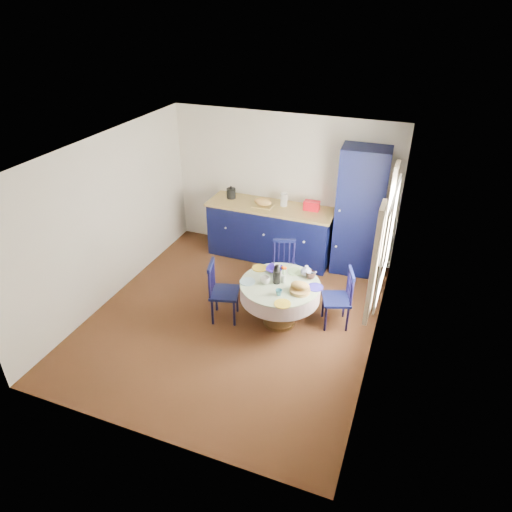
{
  "coord_description": "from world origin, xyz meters",
  "views": [
    {
      "loc": [
        2.23,
        -4.91,
        4.18
      ],
      "look_at": [
        0.28,
        0.2,
        1.0
      ],
      "focal_mm": 32.0,
      "sensor_mm": 36.0,
      "label": 1
    }
  ],
  "objects_px": {
    "pantry_cabinet": "(360,212)",
    "chair_far": "(284,267)",
    "cobalt_bowl": "(275,269)",
    "mug_b": "(279,292)",
    "mug_d": "(277,267)",
    "mug_a": "(265,280)",
    "chair_left": "(222,291)",
    "mug_c": "(311,275)",
    "dining_table": "(281,290)",
    "kitchen_counter": "(270,231)",
    "chair_right": "(339,298)"
  },
  "relations": [
    {
      "from": "kitchen_counter",
      "to": "mug_a",
      "type": "relative_size",
      "value": 16.84
    },
    {
      "from": "cobalt_bowl",
      "to": "dining_table",
      "type": "bearing_deg",
      "value": -55.17
    },
    {
      "from": "kitchen_counter",
      "to": "mug_a",
      "type": "bearing_deg",
      "value": -72.36
    },
    {
      "from": "chair_far",
      "to": "mug_d",
      "type": "relative_size",
      "value": 9.27
    },
    {
      "from": "dining_table",
      "to": "chair_right",
      "type": "bearing_deg",
      "value": 18.74
    },
    {
      "from": "kitchen_counter",
      "to": "mug_b",
      "type": "xyz_separation_m",
      "value": [
        0.84,
        -2.04,
        0.21
      ]
    },
    {
      "from": "mug_d",
      "to": "chair_right",
      "type": "bearing_deg",
      "value": -3.45
    },
    {
      "from": "pantry_cabinet",
      "to": "chair_far",
      "type": "bearing_deg",
      "value": -135.01
    },
    {
      "from": "chair_right",
      "to": "mug_d",
      "type": "height_order",
      "value": "chair_right"
    },
    {
      "from": "mug_b",
      "to": "mug_c",
      "type": "relative_size",
      "value": 0.66
    },
    {
      "from": "dining_table",
      "to": "cobalt_bowl",
      "type": "height_order",
      "value": "dining_table"
    },
    {
      "from": "chair_far",
      "to": "mug_c",
      "type": "height_order",
      "value": "chair_far"
    },
    {
      "from": "chair_far",
      "to": "mug_d",
      "type": "bearing_deg",
      "value": -102.54
    },
    {
      "from": "chair_far",
      "to": "kitchen_counter",
      "type": "bearing_deg",
      "value": 102.16
    },
    {
      "from": "kitchen_counter",
      "to": "dining_table",
      "type": "xyz_separation_m",
      "value": [
        0.78,
        -1.77,
        0.05
      ]
    },
    {
      "from": "mug_a",
      "to": "mug_c",
      "type": "distance_m",
      "value": 0.65
    },
    {
      "from": "mug_a",
      "to": "cobalt_bowl",
      "type": "relative_size",
      "value": 0.55
    },
    {
      "from": "mug_b",
      "to": "cobalt_bowl",
      "type": "relative_size",
      "value": 0.38
    },
    {
      "from": "pantry_cabinet",
      "to": "mug_a",
      "type": "relative_size",
      "value": 16.3
    },
    {
      "from": "dining_table",
      "to": "chair_left",
      "type": "relative_size",
      "value": 1.24
    },
    {
      "from": "pantry_cabinet",
      "to": "mug_b",
      "type": "distance_m",
      "value": 2.27
    },
    {
      "from": "dining_table",
      "to": "cobalt_bowl",
      "type": "relative_size",
      "value": 4.77
    },
    {
      "from": "chair_left",
      "to": "cobalt_bowl",
      "type": "distance_m",
      "value": 0.82
    },
    {
      "from": "chair_right",
      "to": "mug_a",
      "type": "bearing_deg",
      "value": -90.47
    },
    {
      "from": "kitchen_counter",
      "to": "cobalt_bowl",
      "type": "relative_size",
      "value": 9.23
    },
    {
      "from": "chair_left",
      "to": "mug_a",
      "type": "distance_m",
      "value": 0.68
    },
    {
      "from": "mug_b",
      "to": "mug_d",
      "type": "xyz_separation_m",
      "value": [
        -0.22,
        0.6,
        0.0
      ]
    },
    {
      "from": "mug_a",
      "to": "chair_left",
      "type": "bearing_deg",
      "value": -169.74
    },
    {
      "from": "dining_table",
      "to": "mug_a",
      "type": "distance_m",
      "value": 0.28
    },
    {
      "from": "chair_left",
      "to": "mug_d",
      "type": "xyz_separation_m",
      "value": [
        0.66,
        0.51,
        0.25
      ]
    },
    {
      "from": "kitchen_counter",
      "to": "chair_left",
      "type": "distance_m",
      "value": 1.96
    },
    {
      "from": "chair_far",
      "to": "cobalt_bowl",
      "type": "bearing_deg",
      "value": -105.76
    },
    {
      "from": "chair_left",
      "to": "mug_d",
      "type": "height_order",
      "value": "chair_left"
    },
    {
      "from": "dining_table",
      "to": "mug_a",
      "type": "height_order",
      "value": "dining_table"
    },
    {
      "from": "mug_d",
      "to": "cobalt_bowl",
      "type": "height_order",
      "value": "mug_d"
    },
    {
      "from": "kitchen_counter",
      "to": "mug_b",
      "type": "bearing_deg",
      "value": -67.32
    },
    {
      "from": "dining_table",
      "to": "mug_c",
      "type": "distance_m",
      "value": 0.47
    },
    {
      "from": "chair_far",
      "to": "mug_c",
      "type": "xyz_separation_m",
      "value": [
        0.56,
        -0.54,
        0.29
      ]
    },
    {
      "from": "dining_table",
      "to": "pantry_cabinet",
      "type": "bearing_deg",
      "value": 68.9
    },
    {
      "from": "chair_far",
      "to": "mug_a",
      "type": "relative_size",
      "value": 6.54
    },
    {
      "from": "mug_a",
      "to": "mug_b",
      "type": "height_order",
      "value": "mug_a"
    },
    {
      "from": "mug_c",
      "to": "mug_d",
      "type": "xyz_separation_m",
      "value": [
        -0.51,
        0.05,
        -0.01
      ]
    },
    {
      "from": "mug_b",
      "to": "mug_d",
      "type": "bearing_deg",
      "value": 110.4
    },
    {
      "from": "pantry_cabinet",
      "to": "chair_far",
      "type": "xyz_separation_m",
      "value": [
        -0.93,
        -1.06,
        -0.64
      ]
    },
    {
      "from": "mug_b",
      "to": "cobalt_bowl",
      "type": "bearing_deg",
      "value": 114.18
    },
    {
      "from": "dining_table",
      "to": "mug_a",
      "type": "bearing_deg",
      "value": -158.85
    },
    {
      "from": "chair_left",
      "to": "mug_c",
      "type": "distance_m",
      "value": 1.29
    },
    {
      "from": "mug_d",
      "to": "chair_far",
      "type": "bearing_deg",
      "value": 95.79
    },
    {
      "from": "dining_table",
      "to": "mug_c",
      "type": "xyz_separation_m",
      "value": [
        0.35,
        0.27,
        0.17
      ]
    },
    {
      "from": "cobalt_bowl",
      "to": "chair_far",
      "type": "bearing_deg",
      "value": 92.57
    }
  ]
}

